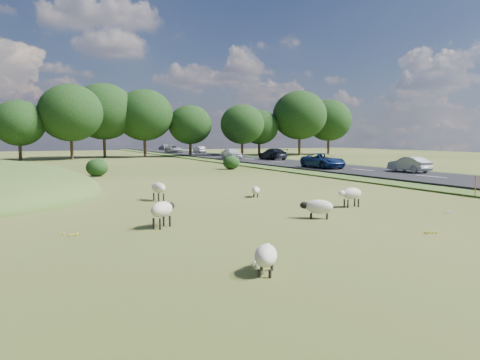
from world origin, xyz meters
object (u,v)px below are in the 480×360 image
object	(u,v)px
sheep_1	(162,209)
car_5	(409,164)
marker_post	(476,187)
sheep_3	(318,207)
sheep_2	(256,190)
car_2	(273,154)
car_4	(174,149)
car_6	(231,153)
car_0	(164,147)
sheep_4	(266,255)
car_3	(323,161)
car_1	(199,150)
sheep_5	(351,194)
sheep_0	(158,188)

from	to	relation	value
sheep_1	car_5	xyz separation A→B (m)	(25.76, 14.19, 0.25)
marker_post	sheep_3	size ratio (longest dim) A/B	0.91
sheep_2	marker_post	bearing A→B (deg)	93.28
car_2	car_4	size ratio (longest dim) A/B	1.01
car_5	sheep_1	bearing A→B (deg)	28.86
car_6	car_4	bearing A→B (deg)	90.00
car_6	car_0	bearing A→B (deg)	85.51
sheep_2	sheep_4	bearing A→B (deg)	4.06
sheep_3	car_3	size ratio (longest dim) A/B	0.26
car_5	car_6	bearing A→B (deg)	-82.68
marker_post	car_1	distance (m)	66.96
car_1	car_3	distance (m)	46.08
car_1	sheep_5	bearing A→B (deg)	76.07
car_3	sheep_3	bearing A→B (deg)	-125.21
sheep_1	car_6	xyz separation A→B (m)	(21.96, 43.78, 0.33)
car_3	sheep_2	bearing A→B (deg)	-134.53
sheep_0	car_0	distance (m)	88.27
sheep_4	car_0	distance (m)	101.86
sheep_4	car_5	xyz separation A→B (m)	(25.05, 20.80, 0.46)
sheep_3	sheep_0	bearing A→B (deg)	-24.70
sheep_3	car_6	distance (m)	47.28
sheep_5	car_4	xyz separation A→B (m)	(12.66, 70.51, 0.32)
sheep_4	car_6	world-z (taller)	car_6
sheep_2	sheep_3	size ratio (longest dim) A/B	0.78
car_0	sheep_3	bearing A→B (deg)	78.09
car_1	car_4	xyz separation A→B (m)	(-3.80, 4.14, 0.10)
sheep_3	car_0	size ratio (longest dim) A/B	0.30
car_3	car_4	distance (m)	50.06
sheep_2	car_4	distance (m)	67.03
car_2	car_6	bearing A→B (deg)	-53.18
car_3	sheep_1	bearing A→B (deg)	-135.49
sheep_4	car_2	xyz separation A→B (m)	(25.05, 45.31, 0.55)
car_2	car_0	bearing A→B (deg)	-90.00
sheep_1	car_4	bearing A→B (deg)	32.24
car_4	sheep_4	bearing A→B (deg)	-105.19
car_6	sheep_2	bearing A→B (deg)	-111.85
sheep_4	sheep_3	bearing A→B (deg)	-10.45
car_3	car_4	world-z (taller)	car_3
sheep_5	car_3	world-z (taller)	car_3
sheep_0	car_5	xyz separation A→B (m)	(24.01, 7.01, 0.26)
car_1	car_3	world-z (taller)	car_3
sheep_2	car_1	distance (m)	64.01
sheep_3	car_4	xyz separation A→B (m)	(15.79, 72.43, 0.48)
marker_post	car_0	bearing A→B (deg)	84.83
car_0	sheep_0	bearing A→B (deg)	74.22
sheep_4	sheep_5	distance (m)	11.57
car_0	car_4	distance (m)	20.82
sheep_5	car_0	xyz separation A→B (m)	(16.46, 90.98, 0.25)
marker_post	car_5	world-z (taller)	car_5
car_4	car_3	bearing A→B (deg)	-90.00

